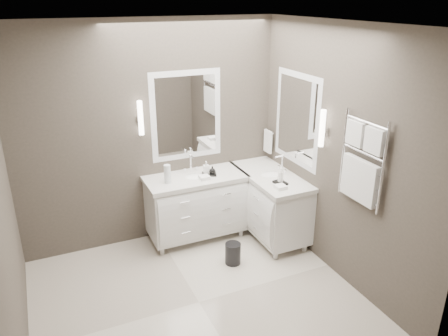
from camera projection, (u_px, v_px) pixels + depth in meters
name	position (u px, v px, depth m)	size (l,w,h in m)	color
floor	(199.00, 303.00, 4.45)	(3.20, 3.00, 0.01)	beige
ceiling	(192.00, 24.00, 3.45)	(3.20, 3.00, 0.01)	white
wall_back	(151.00, 135.00, 5.23)	(3.20, 0.01, 2.70)	#433C35
wall_front	(283.00, 270.00, 2.68)	(3.20, 0.01, 2.70)	#433C35
wall_left	(0.00, 215.00, 3.34)	(0.01, 3.00, 2.70)	#433C35
wall_right	(339.00, 156.00, 4.57)	(0.01, 3.00, 2.70)	#433C35
vanity_back	(196.00, 203.00, 5.48)	(1.24, 0.59, 0.97)	white
vanity_right	(270.00, 201.00, 5.54)	(0.59, 1.24, 0.97)	white
mirror_back	(186.00, 116.00, 5.31)	(0.90, 0.02, 1.10)	white
mirror_right	(297.00, 119.00, 5.16)	(0.02, 0.90, 1.10)	white
sconce_back	(141.00, 119.00, 5.02)	(0.06, 0.06, 0.40)	white
sconce_right	(322.00, 129.00, 4.63)	(0.06, 0.06, 0.40)	white
towel_bar_corner	(268.00, 141.00, 5.78)	(0.03, 0.22, 0.30)	white
towel_ladder	(361.00, 166.00, 4.19)	(0.06, 0.58, 0.90)	white
waste_bin	(233.00, 253.00, 5.06)	(0.18, 0.18, 0.26)	black
amenity_tray_back	(209.00, 174.00, 5.38)	(0.17, 0.13, 0.03)	black
amenity_tray_right	(280.00, 183.00, 5.13)	(0.12, 0.16, 0.02)	black
water_bottle	(167.00, 174.00, 5.12)	(0.08, 0.08, 0.22)	silver
soap_bottle_a	(206.00, 167.00, 5.35)	(0.07, 0.07, 0.15)	white
soap_bottle_b	(212.00, 170.00, 5.34)	(0.08, 0.08, 0.10)	black
soap_bottle_c	(281.00, 175.00, 5.09)	(0.07, 0.07, 0.17)	white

